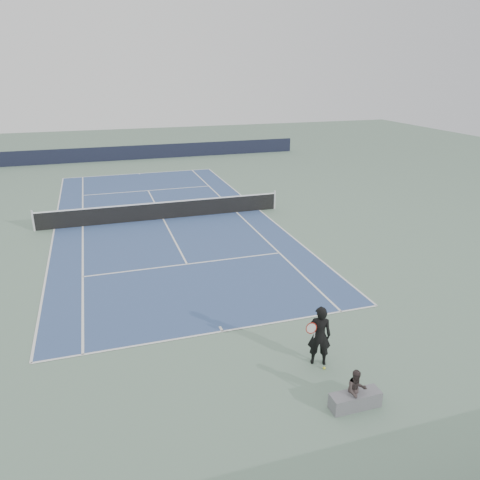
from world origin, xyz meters
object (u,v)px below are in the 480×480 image
object	(u,v)px
tennis_player	(319,335)
spectator_bench	(356,395)
tennis_ball	(324,368)
tennis_net	(163,210)

from	to	relation	value
tennis_player	spectator_bench	bearing A→B (deg)	-88.54
spectator_bench	tennis_ball	bearing A→B (deg)	90.12
tennis_net	tennis_ball	size ratio (longest dim) A/B	175.80
tennis_ball	spectator_bench	size ratio (longest dim) A/B	0.06
tennis_ball	tennis_net	bearing A→B (deg)	98.30
tennis_ball	spectator_bench	bearing A→B (deg)	-89.88
tennis_player	spectator_bench	size ratio (longest dim) A/B	1.35
tennis_net	tennis_ball	world-z (taller)	tennis_net
spectator_bench	tennis_net	bearing A→B (deg)	97.51
tennis_net	tennis_player	world-z (taller)	tennis_player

